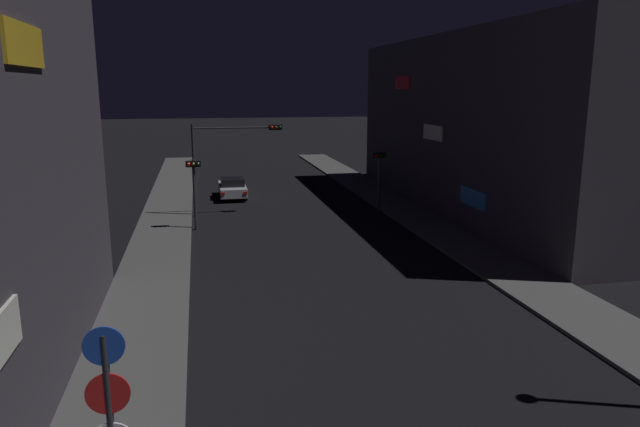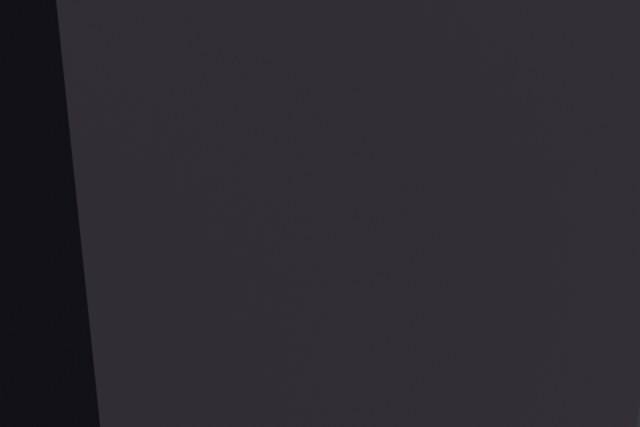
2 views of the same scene
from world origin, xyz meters
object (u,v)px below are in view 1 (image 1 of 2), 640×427
Objects in this scene: traffic_light_left_kerb at (194,180)px; traffic_light_right_kerb at (380,169)px; far_car at (232,188)px; traffic_light_overhead at (228,149)px.

traffic_light_left_kerb reaches higher than traffic_light_right_kerb.
far_car is 9.66m from traffic_light_left_kerb.
traffic_light_overhead reaches higher than traffic_light_right_kerb.
traffic_light_left_kerb is at bearing -120.75° from traffic_light_overhead.
traffic_light_overhead is at bearing 172.48° from traffic_light_right_kerb.
far_car is at bearing 74.49° from traffic_light_left_kerb.
traffic_light_overhead is at bearing 59.25° from traffic_light_left_kerb.
traffic_light_left_kerb is (-2.53, -9.10, 2.03)m from far_car.
traffic_light_right_kerb is (9.07, -1.20, -1.31)m from traffic_light_overhead.
far_car is 1.17× the size of traffic_light_right_kerb.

